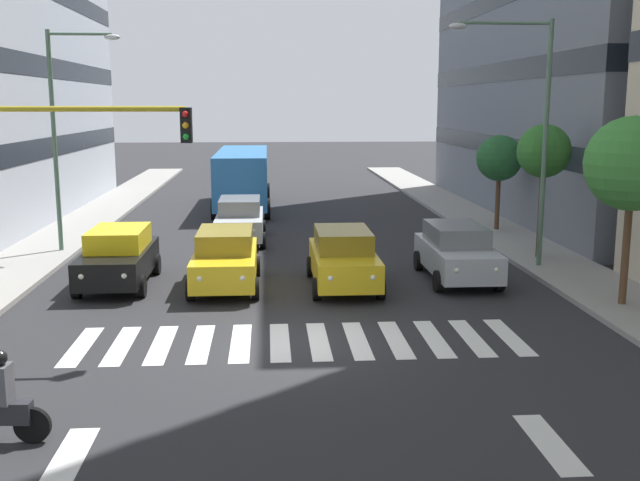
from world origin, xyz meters
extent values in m
plane|color=#262628|center=(0.00, 0.00, 0.00)|extent=(180.00, 180.00, 0.00)
cube|color=black|center=(-15.95, -19.50, 3.44)|extent=(11.30, 24.04, 0.90)
cube|color=black|center=(-15.95, -19.50, 6.88)|extent=(11.30, 24.04, 0.90)
cube|color=black|center=(-15.95, -19.50, 10.31)|extent=(11.30, 24.04, 0.90)
cube|color=silver|center=(-4.95, 0.00, 0.00)|extent=(0.45, 2.80, 0.01)
cube|color=silver|center=(-4.05, 0.00, 0.00)|extent=(0.45, 2.80, 0.01)
cube|color=silver|center=(-3.15, 0.00, 0.00)|extent=(0.45, 2.80, 0.01)
cube|color=silver|center=(-2.25, 0.00, 0.00)|extent=(0.45, 2.80, 0.01)
cube|color=silver|center=(-1.35, 0.00, 0.00)|extent=(0.45, 2.80, 0.01)
cube|color=silver|center=(-0.45, 0.00, 0.00)|extent=(0.45, 2.80, 0.01)
cube|color=silver|center=(0.45, 0.00, 0.00)|extent=(0.45, 2.80, 0.01)
cube|color=silver|center=(1.35, 0.00, 0.00)|extent=(0.45, 2.80, 0.01)
cube|color=silver|center=(2.25, 0.00, 0.00)|extent=(0.45, 2.80, 0.01)
cube|color=silver|center=(3.15, 0.00, 0.00)|extent=(0.45, 2.80, 0.01)
cube|color=silver|center=(4.05, 0.00, 0.00)|extent=(0.45, 2.80, 0.01)
cube|color=silver|center=(4.95, 0.00, 0.00)|extent=(0.45, 2.80, 0.01)
cube|color=silver|center=(-3.82, 5.50, 0.00)|extent=(0.50, 2.20, 0.01)
cube|color=silver|center=(3.82, 5.50, 0.00)|extent=(0.50, 2.20, 0.01)
cube|color=#B2B7BC|center=(-5.14, -5.73, 0.72)|extent=(1.80, 4.40, 0.80)
cube|color=slate|center=(-5.14, -5.93, 1.42)|extent=(1.58, 2.46, 0.60)
cylinder|color=black|center=(-6.04, -4.28, 0.32)|extent=(0.22, 0.64, 0.64)
cylinder|color=black|center=(-4.24, -4.28, 0.32)|extent=(0.22, 0.64, 0.64)
cylinder|color=black|center=(-6.04, -7.18, 0.32)|extent=(0.22, 0.64, 0.64)
cylinder|color=black|center=(-4.24, -7.18, 0.32)|extent=(0.22, 0.64, 0.64)
sphere|color=white|center=(-5.72, -3.58, 0.80)|extent=(0.18, 0.18, 0.18)
sphere|color=white|center=(-4.57, -3.58, 0.80)|extent=(0.18, 0.18, 0.18)
cube|color=gold|center=(-1.54, -5.05, 0.72)|extent=(1.80, 4.40, 0.80)
cube|color=olive|center=(-1.54, -5.25, 1.42)|extent=(1.58, 2.46, 0.60)
cylinder|color=black|center=(-2.44, -3.60, 0.32)|extent=(0.22, 0.64, 0.64)
cylinder|color=black|center=(-0.64, -3.60, 0.32)|extent=(0.22, 0.64, 0.64)
cylinder|color=black|center=(-2.44, -6.51, 0.32)|extent=(0.22, 0.64, 0.64)
cylinder|color=black|center=(-0.64, -6.51, 0.32)|extent=(0.22, 0.64, 0.64)
sphere|color=white|center=(-2.12, -2.90, 0.80)|extent=(0.18, 0.18, 0.18)
sphere|color=white|center=(-0.96, -2.90, 0.80)|extent=(0.18, 0.18, 0.18)
cube|color=gold|center=(1.97, -5.25, 0.72)|extent=(1.80, 4.40, 0.80)
cube|color=olive|center=(1.97, -5.45, 1.42)|extent=(1.58, 2.46, 0.60)
cylinder|color=black|center=(1.07, -3.80, 0.32)|extent=(0.22, 0.64, 0.64)
cylinder|color=black|center=(2.87, -3.80, 0.32)|extent=(0.22, 0.64, 0.64)
cylinder|color=black|center=(1.07, -6.70, 0.32)|extent=(0.22, 0.64, 0.64)
cylinder|color=black|center=(2.87, -6.70, 0.32)|extent=(0.22, 0.64, 0.64)
sphere|color=white|center=(1.39, -3.10, 0.80)|extent=(0.18, 0.18, 0.18)
sphere|color=white|center=(2.54, -3.10, 0.80)|extent=(0.18, 0.18, 0.18)
cube|color=black|center=(5.19, -5.73, 0.72)|extent=(1.80, 4.40, 0.80)
cube|color=yellow|center=(5.19, -5.93, 1.42)|extent=(1.58, 2.46, 0.60)
cylinder|color=black|center=(4.29, -4.27, 0.32)|extent=(0.22, 0.64, 0.64)
cylinder|color=black|center=(6.09, -4.27, 0.32)|extent=(0.22, 0.64, 0.64)
cylinder|color=black|center=(4.29, -7.18, 0.32)|extent=(0.22, 0.64, 0.64)
cylinder|color=black|center=(6.09, -7.18, 0.32)|extent=(0.22, 0.64, 0.64)
sphere|color=white|center=(4.61, -3.58, 0.80)|extent=(0.18, 0.18, 0.18)
sphere|color=white|center=(5.76, -3.58, 0.80)|extent=(0.18, 0.18, 0.18)
cube|color=#B2B7BC|center=(1.80, -12.67, 0.72)|extent=(1.80, 4.40, 0.80)
cube|color=slate|center=(1.80, -12.87, 1.42)|extent=(1.58, 2.46, 0.60)
cylinder|color=black|center=(0.90, -11.22, 0.32)|extent=(0.22, 0.64, 0.64)
cylinder|color=black|center=(2.70, -11.22, 0.32)|extent=(0.22, 0.64, 0.64)
cylinder|color=black|center=(0.90, -14.13, 0.32)|extent=(0.22, 0.64, 0.64)
cylinder|color=black|center=(2.70, -14.13, 0.32)|extent=(0.22, 0.64, 0.64)
sphere|color=white|center=(1.22, -10.52, 0.80)|extent=(0.18, 0.18, 0.18)
sphere|color=white|center=(2.38, -10.52, 0.80)|extent=(0.18, 0.18, 0.18)
cube|color=#286BAD|center=(1.97, -22.16, 1.75)|extent=(2.50, 10.50, 2.50)
cube|color=black|center=(1.97, -22.16, 2.30)|extent=(2.52, 9.87, 0.80)
cylinder|color=black|center=(0.72, -18.49, 0.50)|extent=(0.28, 1.00, 1.00)
cylinder|color=black|center=(3.22, -18.49, 0.50)|extent=(0.28, 1.00, 1.00)
cylinder|color=black|center=(0.72, -25.31, 0.50)|extent=(0.28, 1.00, 1.00)
cylinder|color=black|center=(3.22, -25.31, 0.50)|extent=(0.28, 1.00, 1.00)
cylinder|color=black|center=(4.53, 4.88, 0.30)|extent=(0.61, 0.15, 0.60)
cube|color=#4C4C51|center=(4.98, 4.84, 1.00)|extent=(0.31, 0.38, 0.64)
cylinder|color=#AD991E|center=(4.83, -0.04, 5.30)|extent=(4.80, 0.12, 0.12)
cube|color=black|center=(2.43, -0.04, 4.95)|extent=(0.24, 0.28, 0.76)
sphere|color=red|center=(2.43, 0.11, 5.19)|extent=(0.14, 0.14, 0.14)
sphere|color=orange|center=(2.43, 0.11, 4.95)|extent=(0.14, 0.14, 0.14)
sphere|color=green|center=(2.43, 0.11, 4.71)|extent=(0.14, 0.14, 0.14)
cylinder|color=#4C6B56|center=(-8.23, -6.99, 4.09)|extent=(0.16, 0.16, 7.87)
cylinder|color=#4C6B56|center=(-6.75, -6.99, 7.87)|extent=(2.97, 0.10, 0.10)
ellipsoid|color=#B7BCC1|center=(-5.26, -6.99, 7.77)|extent=(0.56, 0.28, 0.20)
cylinder|color=#4C6B56|center=(8.23, -10.73, 4.05)|extent=(0.16, 0.16, 7.79)
cylinder|color=#4C6B56|center=(7.13, -10.73, 7.79)|extent=(2.20, 0.10, 0.10)
ellipsoid|color=#B7BCC1|center=(6.03, -10.73, 7.69)|extent=(0.56, 0.28, 0.20)
cylinder|color=#513823|center=(-8.73, -2.14, 1.65)|extent=(0.20, 0.20, 3.00)
sphere|color=#387F33|center=(-8.73, -2.14, 3.89)|extent=(2.46, 2.46, 2.46)
cylinder|color=#513823|center=(-8.70, -8.28, 1.71)|extent=(0.20, 0.20, 3.13)
sphere|color=#2D6B28|center=(-8.70, -8.28, 3.83)|extent=(1.82, 1.82, 1.82)
cylinder|color=#513823|center=(-9.02, -14.09, 1.37)|extent=(0.20, 0.20, 2.43)
sphere|color=#235B2D|center=(-9.02, -14.09, 3.16)|extent=(1.93, 1.93, 1.93)
camera|label=1|loc=(0.68, 16.39, 5.42)|focal=41.58mm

